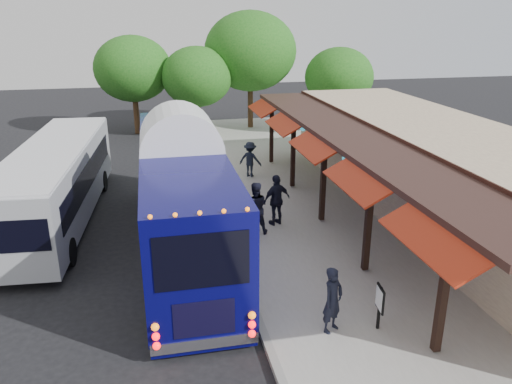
{
  "coord_description": "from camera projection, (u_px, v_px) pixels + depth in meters",
  "views": [
    {
      "loc": [
        -2.35,
        -12.6,
        7.61
      ],
      "look_at": [
        1.07,
        3.24,
        1.8
      ],
      "focal_mm": 35.0,
      "sensor_mm": 36.0,
      "label": 1
    }
  ],
  "objects": [
    {
      "name": "ground",
      "position": [
        244.0,
        289.0,
        14.63
      ],
      "size": [
        90.0,
        90.0,
        0.0
      ],
      "primitive_type": "plane",
      "color": "black",
      "rests_on": "ground"
    },
    {
      "name": "sidewalk",
      "position": [
        351.0,
        220.0,
        19.27
      ],
      "size": [
        10.0,
        40.0,
        0.15
      ],
      "primitive_type": "cube",
      "color": "#9E9B93",
      "rests_on": "ground"
    },
    {
      "name": "curb",
      "position": [
        225.0,
        231.0,
        18.29
      ],
      "size": [
        0.2,
        40.0,
        0.16
      ],
      "primitive_type": "cube",
      "color": "gray",
      "rests_on": "ground"
    },
    {
      "name": "station_shelter",
      "position": [
        436.0,
        171.0,
        19.35
      ],
      "size": [
        8.15,
        20.0,
        3.6
      ],
      "color": "tan",
      "rests_on": "ground"
    },
    {
      "name": "coach_bus",
      "position": [
        183.0,
        191.0,
        16.48
      ],
      "size": [
        2.62,
        12.16,
        3.87
      ],
      "rotation": [
        0.0,
        0.0,
        -0.0
      ],
      "color": "#080751",
      "rests_on": "ground"
    },
    {
      "name": "city_bus",
      "position": [
        57.0,
        180.0,
        18.9
      ],
      "size": [
        3.21,
        11.22,
        2.98
      ],
      "rotation": [
        0.0,
        0.0,
        -0.07
      ],
      "color": "#989BA1",
      "rests_on": "ground"
    },
    {
      "name": "ped_a",
      "position": [
        333.0,
        300.0,
        12.18
      ],
      "size": [
        0.75,
        0.69,
        1.72
      ],
      "primitive_type": "imported",
      "rotation": [
        0.0,
        0.0,
        0.6
      ],
      "color": "black",
      "rests_on": "sidewalk"
    },
    {
      "name": "ped_b",
      "position": [
        255.0,
        208.0,
        17.66
      ],
      "size": [
        0.94,
        0.74,
        1.92
      ],
      "primitive_type": "imported",
      "rotation": [
        0.0,
        0.0,
        3.13
      ],
      "color": "black",
      "rests_on": "sidewalk"
    },
    {
      "name": "ped_c",
      "position": [
        277.0,
        200.0,
        18.43
      ],
      "size": [
        1.22,
        0.82,
        1.93
      ],
      "primitive_type": "imported",
      "rotation": [
        0.0,
        0.0,
        3.48
      ],
      "color": "black",
      "rests_on": "sidewalk"
    },
    {
      "name": "ped_d",
      "position": [
        250.0,
        159.0,
        23.98
      ],
      "size": [
        1.27,
        1.11,
        1.7
      ],
      "primitive_type": "imported",
      "rotation": [
        0.0,
        0.0,
        2.6
      ],
      "color": "black",
      "rests_on": "sidewalk"
    },
    {
      "name": "sign_board",
      "position": [
        380.0,
        301.0,
        12.27
      ],
      "size": [
        0.12,
        0.54,
        1.18
      ],
      "rotation": [
        0.0,
        0.0,
        -0.13
      ],
      "color": "black",
      "rests_on": "sidewalk"
    },
    {
      "name": "tree_left",
      "position": [
        197.0,
        77.0,
        31.7
      ],
      "size": [
        4.48,
        4.48,
        5.74
      ],
      "color": "#382314",
      "rests_on": "ground"
    },
    {
      "name": "tree_mid",
      "position": [
        250.0,
        51.0,
        33.12
      ],
      "size": [
        6.15,
        6.15,
        7.87
      ],
      "color": "#382314",
      "rests_on": "ground"
    },
    {
      "name": "tree_right",
      "position": [
        339.0,
        77.0,
        32.06
      ],
      "size": [
        4.41,
        4.41,
        5.65
      ],
      "color": "#382314",
      "rests_on": "ground"
    },
    {
      "name": "tree_far",
      "position": [
        133.0,
        69.0,
        32.21
      ],
      "size": [
        4.97,
        4.97,
        6.37
      ],
      "color": "#382314",
      "rests_on": "ground"
    }
  ]
}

